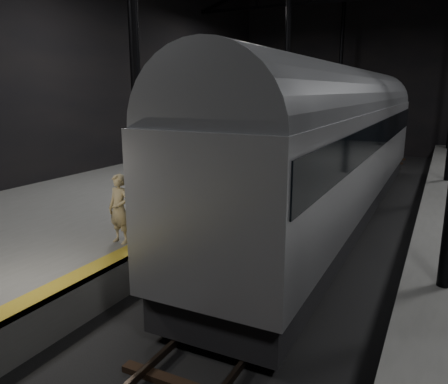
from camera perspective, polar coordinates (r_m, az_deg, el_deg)
The scene contains 6 objects.
ground at distance 14.70m, azimuth 11.46°, elevation -6.59°, with size 44.00×44.00×0.00m, color black.
platform_left at distance 17.89m, azimuth -12.24°, elevation -1.37°, with size 9.00×43.80×1.00m, color #595956.
tactile_strip at distance 15.51m, azimuth -0.00°, elevation -1.38°, with size 0.50×43.80×0.01m, color olive.
track at distance 14.67m, azimuth 11.48°, elevation -6.34°, with size 2.40×43.00×0.24m.
train at distance 16.97m, azimuth 14.79°, elevation 6.76°, with size 3.14×21.01×5.61m.
woman at distance 11.59m, azimuth -13.52°, elevation -2.17°, with size 0.67×0.44×1.82m, color tan.
Camera 1 is at (3.51, -13.40, 4.91)m, focal length 35.00 mm.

